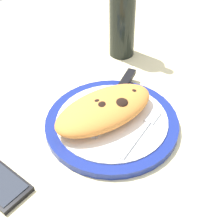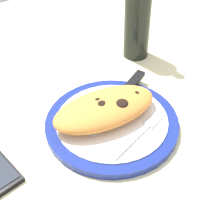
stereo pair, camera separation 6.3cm
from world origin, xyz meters
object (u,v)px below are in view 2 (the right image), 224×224
at_px(fork, 142,131).
at_px(knife, 126,91).
at_px(plate, 112,122).
at_px(wine_bottle, 137,17).
at_px(calzone, 105,108).

bearing_deg(fork, knife, 66.37).
height_order(plate, knife, knife).
distance_m(plate, fork, 0.07).
height_order(plate, wine_bottle, wine_bottle).
bearing_deg(plate, fork, -68.88).
bearing_deg(wine_bottle, fork, -127.49).
xyz_separation_m(plate, fork, (0.03, -0.07, 0.01)).
xyz_separation_m(calzone, fork, (0.03, -0.08, -0.02)).
bearing_deg(plate, wine_bottle, 40.48).
xyz_separation_m(calzone, wine_bottle, (0.23, 0.17, 0.07)).
distance_m(calzone, wine_bottle, 0.29).
distance_m(fork, wine_bottle, 0.33).
xyz_separation_m(calzone, knife, (0.08, 0.04, -0.02)).
bearing_deg(calzone, fork, -67.76).
height_order(fork, wine_bottle, wine_bottle).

